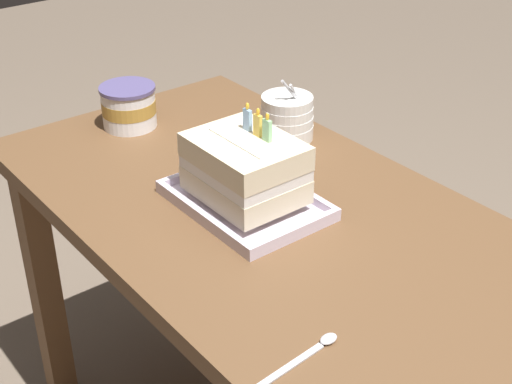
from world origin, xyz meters
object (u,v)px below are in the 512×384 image
object	(u,v)px
birthday_cake	(245,168)
bowl_stack	(287,117)
ice_cream_tub	(129,106)
serving_spoon_near_tray	(312,350)
foil_tray	(245,202)

from	to	relation	value
birthday_cake	bowl_stack	bearing A→B (deg)	125.17
bowl_stack	ice_cream_tub	size ratio (longest dim) A/B	1.16
bowl_stack	serving_spoon_near_tray	size ratio (longest dim) A/B	0.91
bowl_stack	foil_tray	bearing A→B (deg)	-54.85
bowl_stack	serving_spoon_near_tray	distance (m)	0.68
foil_tray	bowl_stack	distance (m)	0.30
bowl_stack	birthday_cake	bearing A→B (deg)	-54.83
foil_tray	birthday_cake	bearing A→B (deg)	90.00
ice_cream_tub	serving_spoon_near_tray	world-z (taller)	ice_cream_tub
serving_spoon_near_tray	bowl_stack	bearing A→B (deg)	142.78
birthday_cake	serving_spoon_near_tray	world-z (taller)	birthday_cake
foil_tray	serving_spoon_near_tray	size ratio (longest dim) A/B	1.85
birthday_cake	ice_cream_tub	world-z (taller)	birthday_cake
serving_spoon_near_tray	foil_tray	bearing A→B (deg)	155.78
bowl_stack	ice_cream_tub	world-z (taller)	bowl_stack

